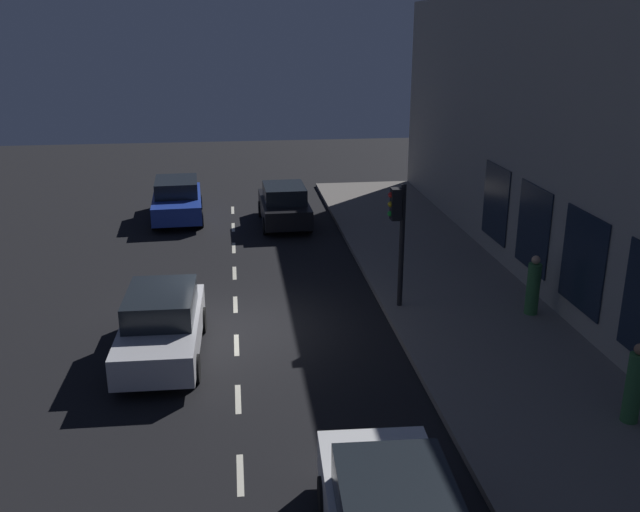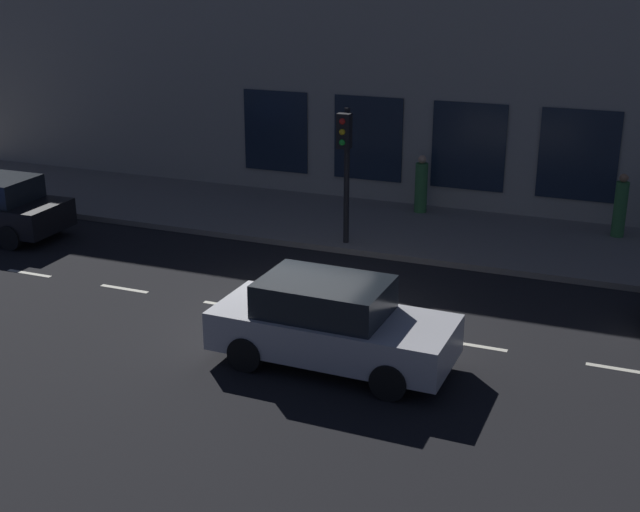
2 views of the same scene
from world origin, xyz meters
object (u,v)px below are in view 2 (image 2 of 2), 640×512
Objects in this scene: traffic_light at (345,152)px; pedestrian_1 at (620,207)px; parked_car_1 at (331,323)px; pedestrian_0 at (421,186)px.

pedestrian_1 is at bearing -63.09° from traffic_light.
traffic_light reaches higher than parked_car_1.
parked_car_1 is at bearing -57.29° from pedestrian_1.
parked_car_1 is 10.19m from pedestrian_1.
parked_car_1 is at bearing -118.23° from pedestrian_0.
parked_car_1 is at bearing -161.81° from traffic_light.
pedestrian_0 is at bearing -172.88° from parked_car_1.
pedestrian_0 is 5.29m from pedestrian_1.
pedestrian_0 is at bearing -125.28° from pedestrian_1.
pedestrian_1 is (3.19, -6.28, -1.56)m from traffic_light.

